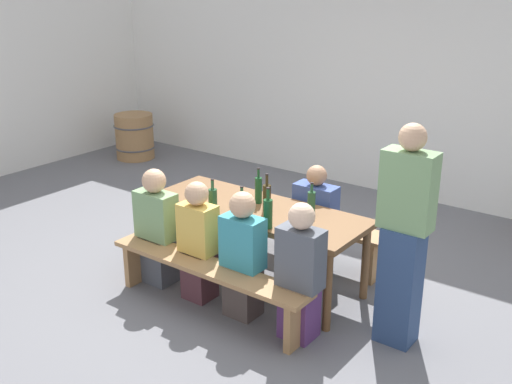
{
  "coord_description": "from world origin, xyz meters",
  "views": [
    {
      "loc": [
        3.08,
        -4.14,
        2.75
      ],
      "look_at": [
        0.0,
        0.0,
        0.9
      ],
      "focal_mm": 42.85,
      "sensor_mm": 36.0,
      "label": 1
    }
  ],
  "objects_px": {
    "seated_guest_near_0": "(157,229)",
    "seated_guest_near_2": "(243,257)",
    "standing_host": "(404,241)",
    "wine_barrel": "(135,136)",
    "wine_glass_1": "(198,186)",
    "seated_guest_near_3": "(300,275)",
    "bench_far": "(296,224)",
    "wine_bottle_5": "(268,213)",
    "wine_bottle_0": "(311,202)",
    "seated_guest_far_0": "(315,222)",
    "wine_bottle_4": "(242,208)",
    "wine_bottle_1": "(213,200)",
    "wine_glass_0": "(299,208)",
    "wine_bottle_2": "(267,197)",
    "seated_guest_near_1": "(198,243)",
    "bench_near": "(207,275)",
    "wine_bottle_3": "(258,190)",
    "tasting_table": "(256,216)"
  },
  "relations": [
    {
      "from": "wine_glass_0",
      "to": "wine_bottle_0",
      "type": "bearing_deg",
      "value": 91.88
    },
    {
      "from": "bench_near",
      "to": "seated_guest_near_1",
      "type": "xyz_separation_m",
      "value": [
        -0.23,
        0.15,
        0.17
      ]
    },
    {
      "from": "wine_glass_0",
      "to": "seated_guest_far_0",
      "type": "xyz_separation_m",
      "value": [
        -0.19,
        0.59,
        -0.38
      ]
    },
    {
      "from": "wine_bottle_2",
      "to": "seated_guest_near_1",
      "type": "distance_m",
      "value": 0.73
    },
    {
      "from": "wine_bottle_5",
      "to": "seated_guest_near_1",
      "type": "xyz_separation_m",
      "value": [
        -0.59,
        -0.22,
        -0.35
      ]
    },
    {
      "from": "bench_far",
      "to": "seated_guest_near_3",
      "type": "bearing_deg",
      "value": -55.97
    },
    {
      "from": "bench_far",
      "to": "wine_bottle_5",
      "type": "relative_size",
      "value": 5.55
    },
    {
      "from": "wine_bottle_0",
      "to": "wine_bottle_1",
      "type": "relative_size",
      "value": 0.96
    },
    {
      "from": "wine_bottle_0",
      "to": "seated_guest_near_3",
      "type": "height_order",
      "value": "seated_guest_near_3"
    },
    {
      "from": "bench_far",
      "to": "wine_barrel",
      "type": "bearing_deg",
      "value": 159.62
    },
    {
      "from": "bench_far",
      "to": "wine_bottle_2",
      "type": "distance_m",
      "value": 0.88
    },
    {
      "from": "seated_guest_far_0",
      "to": "wine_barrel",
      "type": "distance_m",
      "value": 4.6
    },
    {
      "from": "wine_bottle_1",
      "to": "wine_glass_1",
      "type": "height_order",
      "value": "wine_bottle_1"
    },
    {
      "from": "tasting_table",
      "to": "seated_guest_near_2",
      "type": "height_order",
      "value": "seated_guest_near_2"
    },
    {
      "from": "bench_far",
      "to": "seated_guest_far_0",
      "type": "distance_m",
      "value": 0.37
    },
    {
      "from": "wine_bottle_2",
      "to": "wine_glass_0",
      "type": "bearing_deg",
      "value": -7.12
    },
    {
      "from": "wine_bottle_2",
      "to": "wine_barrel",
      "type": "xyz_separation_m",
      "value": [
        -4.12,
        2.18,
        -0.53
      ]
    },
    {
      "from": "wine_bottle_1",
      "to": "wine_glass_0",
      "type": "xyz_separation_m",
      "value": [
        0.74,
        0.26,
        0.01
      ]
    },
    {
      "from": "bench_near",
      "to": "wine_bottle_0",
      "type": "bearing_deg",
      "value": 59.9
    },
    {
      "from": "wine_bottle_0",
      "to": "wine_bottle_2",
      "type": "distance_m",
      "value": 0.4
    },
    {
      "from": "bench_near",
      "to": "wine_bottle_5",
      "type": "distance_m",
      "value": 0.74
    },
    {
      "from": "bench_far",
      "to": "wine_bottle_1",
      "type": "distance_m",
      "value": 1.15
    },
    {
      "from": "wine_bottle_5",
      "to": "seated_guest_near_0",
      "type": "height_order",
      "value": "seated_guest_near_0"
    },
    {
      "from": "wine_bottle_4",
      "to": "seated_guest_near_3",
      "type": "relative_size",
      "value": 0.27
    },
    {
      "from": "wine_bottle_2",
      "to": "standing_host",
      "type": "xyz_separation_m",
      "value": [
        1.35,
        -0.11,
        -0.02
      ]
    },
    {
      "from": "wine_bottle_3",
      "to": "seated_guest_near_0",
      "type": "bearing_deg",
      "value": -136.59
    },
    {
      "from": "seated_guest_near_2",
      "to": "wine_bottle_1",
      "type": "bearing_deg",
      "value": 66.19
    },
    {
      "from": "wine_glass_1",
      "to": "seated_guest_near_3",
      "type": "relative_size",
      "value": 0.16
    },
    {
      "from": "bench_near",
      "to": "wine_bottle_0",
      "type": "height_order",
      "value": "wine_bottle_0"
    },
    {
      "from": "wine_bottle_2",
      "to": "wine_barrel",
      "type": "bearing_deg",
      "value": 152.12
    },
    {
      "from": "wine_bottle_1",
      "to": "seated_guest_near_3",
      "type": "relative_size",
      "value": 0.27
    },
    {
      "from": "wine_bottle_1",
      "to": "seated_guest_near_0",
      "type": "distance_m",
      "value": 0.64
    },
    {
      "from": "wine_bottle_3",
      "to": "wine_barrel",
      "type": "relative_size",
      "value": 0.48
    },
    {
      "from": "standing_host",
      "to": "wine_barrel",
      "type": "bearing_deg",
      "value": -22.75
    },
    {
      "from": "bench_far",
      "to": "wine_bottle_0",
      "type": "xyz_separation_m",
      "value": [
        0.49,
        -0.53,
        0.51
      ]
    },
    {
      "from": "bench_near",
      "to": "wine_bottle_5",
      "type": "bearing_deg",
      "value": 46.08
    },
    {
      "from": "wine_bottle_4",
      "to": "seated_guest_near_0",
      "type": "relative_size",
      "value": 0.28
    },
    {
      "from": "wine_bottle_2",
      "to": "wine_glass_1",
      "type": "relative_size",
      "value": 1.9
    },
    {
      "from": "seated_guest_near_3",
      "to": "wine_barrel",
      "type": "distance_m",
      "value": 5.53
    },
    {
      "from": "seated_guest_near_0",
      "to": "seated_guest_near_2",
      "type": "xyz_separation_m",
      "value": [
        1.0,
        0.0,
        0.01
      ]
    },
    {
      "from": "seated_guest_near_2",
      "to": "seated_guest_near_0",
      "type": "bearing_deg",
      "value": 90.0
    },
    {
      "from": "bench_far",
      "to": "seated_guest_near_2",
      "type": "xyz_separation_m",
      "value": [
        0.26,
        -1.22,
        0.18
      ]
    },
    {
      "from": "wine_bottle_1",
      "to": "seated_guest_far_0",
      "type": "relative_size",
      "value": 0.29
    },
    {
      "from": "wine_bottle_0",
      "to": "wine_bottle_3",
      "type": "bearing_deg",
      "value": -175.23
    },
    {
      "from": "bench_far",
      "to": "wine_glass_1",
      "type": "xyz_separation_m",
      "value": [
        -0.56,
        -0.84,
        0.53
      ]
    },
    {
      "from": "wine_bottle_5",
      "to": "seated_guest_near_3",
      "type": "distance_m",
      "value": 0.62
    },
    {
      "from": "wine_bottle_0",
      "to": "wine_barrel",
      "type": "relative_size",
      "value": 0.42
    },
    {
      "from": "wine_bottle_2",
      "to": "wine_glass_1",
      "type": "xyz_separation_m",
      "value": [
        -0.68,
        -0.15,
        0.0
      ]
    },
    {
      "from": "seated_guest_near_2",
      "to": "wine_bottle_3",
      "type": "bearing_deg",
      "value": 26.19
    },
    {
      "from": "wine_bottle_4",
      "to": "seated_guest_near_0",
      "type": "xyz_separation_m",
      "value": [
        -0.82,
        -0.23,
        -0.33
      ]
    }
  ]
}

